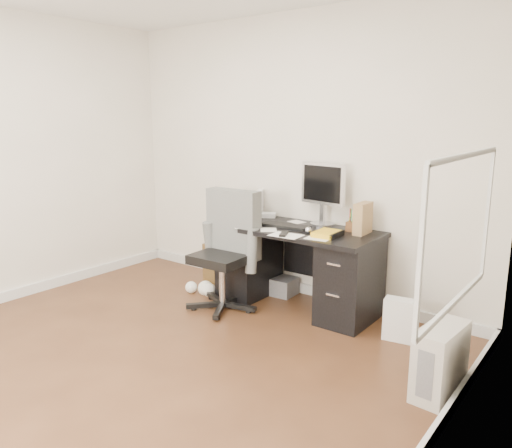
{
  "coord_description": "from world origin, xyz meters",
  "views": [
    {
      "loc": [
        2.67,
        -2.1,
        1.75
      ],
      "look_at": [
        0.17,
        1.2,
        0.85
      ],
      "focal_mm": 35.0,
      "sensor_mm": 36.0,
      "label": 1
    }
  ],
  "objects": [
    {
      "name": "magazine_file",
      "position": [
        0.87,
        1.8,
        0.89
      ],
      "size": [
        0.12,
        0.24,
        0.27
      ],
      "primitive_type": "cube",
      "rotation": [
        0.0,
        0.0,
        0.03
      ],
      "color": "#9D804C",
      "rests_on": "desk"
    },
    {
      "name": "travel_mug",
      "position": [
        -0.39,
        1.67,
        0.83
      ],
      "size": [
        0.08,
        0.08,
        0.17
      ],
      "primitive_type": "cylinder",
      "rotation": [
        0.0,
        0.0,
        0.09
      ],
      "color": "#16329A",
      "rests_on": "desk"
    },
    {
      "name": "lcd_monitor",
      "position": [
        0.42,
        1.89,
        1.05
      ],
      "size": [
        0.5,
        0.33,
        0.59
      ],
      "primitive_type": null,
      "rotation": [
        0.0,
        0.0,
        -0.14
      ],
      "color": "silver",
      "rests_on": "desk"
    },
    {
      "name": "loose_papers",
      "position": [
        0.1,
        1.6,
        0.75
      ],
      "size": [
        1.1,
        0.6,
        0.0
      ],
      "primitive_type": null,
      "color": "white",
      "rests_on": "desk"
    },
    {
      "name": "desk",
      "position": [
        0.3,
        1.65,
        0.4
      ],
      "size": [
        1.5,
        0.7,
        0.75
      ],
      "color": "black",
      "rests_on": "ground"
    },
    {
      "name": "pen_cup",
      "position": [
        0.75,
        1.82,
        0.85
      ],
      "size": [
        0.09,
        0.09,
        0.21
      ],
      "primitive_type": null,
      "rotation": [
        0.0,
        0.0,
        -0.04
      ],
      "color": "#543618",
      "rests_on": "desk"
    },
    {
      "name": "wicker_basket",
      "position": [
        -0.53,
        1.73,
        0.22
      ],
      "size": [
        0.53,
        0.53,
        0.45
      ],
      "primitive_type": "cube",
      "rotation": [
        0.0,
        0.0,
        -0.21
      ],
      "color": "#473215",
      "rests_on": "ground"
    },
    {
      "name": "ground",
      "position": [
        0.0,
        0.0,
        0.0
      ],
      "size": [
        4.0,
        4.0,
        0.0
      ],
      "primitive_type": "plane",
      "color": "#422615",
      "rests_on": "ground"
    },
    {
      "name": "paper_remote",
      "position": [
        0.38,
        1.35,
        0.76
      ],
      "size": [
        0.28,
        0.23,
        0.02
      ],
      "primitive_type": null,
      "rotation": [
        0.0,
        0.0,
        0.07
      ],
      "color": "white",
      "rests_on": "desk"
    },
    {
      "name": "white_binder",
      "position": [
        -0.3,
        1.88,
        0.88
      ],
      "size": [
        0.2,
        0.25,
        0.26
      ],
      "primitive_type": "cube",
      "rotation": [
        0.0,
        0.0,
        0.49
      ],
      "color": "silver",
      "rests_on": "desk"
    },
    {
      "name": "yellow_book",
      "position": [
        0.67,
        1.54,
        0.77
      ],
      "size": [
        0.2,
        0.25,
        0.04
      ],
      "primitive_type": "cube",
      "rotation": [
        0.0,
        0.0,
        0.04
      ],
      "color": "yellow",
      "rests_on": "desk"
    },
    {
      "name": "pc_tower",
      "position": [
        1.85,
        0.92,
        0.23
      ],
      "size": [
        0.24,
        0.47,
        0.46
      ],
      "primitive_type": "cube",
      "rotation": [
        0.0,
        0.0,
        -0.08
      ],
      "color": "beige",
      "rests_on": "ground"
    },
    {
      "name": "room_shell",
      "position": [
        0.03,
        0.03,
        1.66
      ],
      "size": [
        4.02,
        4.02,
        2.71
      ],
      "color": "beige",
      "rests_on": "ground"
    },
    {
      "name": "desk_printer",
      "position": [
        0.0,
        1.83,
        0.09
      ],
      "size": [
        0.3,
        0.26,
        0.17
      ],
      "primitive_type": "cube",
      "rotation": [
        0.0,
        0.0,
        0.05
      ],
      "color": "slate",
      "rests_on": "ground"
    },
    {
      "name": "shopping_bag",
      "position": [
        1.35,
        1.53,
        0.17
      ],
      "size": [
        0.28,
        0.22,
        0.34
      ],
      "primitive_type": "cube",
      "rotation": [
        0.0,
        0.0,
        0.16
      ],
      "color": "white",
      "rests_on": "ground"
    },
    {
      "name": "office_chair",
      "position": [
        -0.21,
        1.19,
        0.54
      ],
      "size": [
        0.64,
        0.64,
        1.09
      ],
      "primitive_type": null,
      "rotation": [
        0.0,
        0.0,
        0.03
      ],
      "color": "#585B58",
      "rests_on": "ground"
    },
    {
      "name": "keyboard",
      "position": [
        0.2,
        1.61,
        0.76
      ],
      "size": [
        0.46,
        0.18,
        0.03
      ],
      "primitive_type": "cube",
      "rotation": [
        0.0,
        0.0,
        0.06
      ],
      "color": "black",
      "rests_on": "desk"
    },
    {
      "name": "computer_mouse",
      "position": [
        0.49,
        1.52,
        0.78
      ],
      "size": [
        0.07,
        0.07,
        0.06
      ],
      "primitive_type": "sphere",
      "rotation": [
        0.0,
        0.0,
        -0.28
      ],
      "color": "silver",
      "rests_on": "desk"
    }
  ]
}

